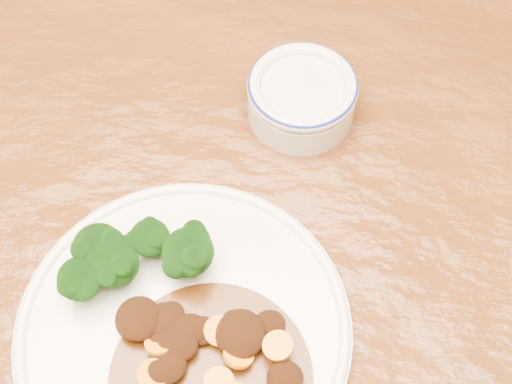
# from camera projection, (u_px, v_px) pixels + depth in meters

# --- Properties ---
(dining_table) EXTENTS (1.52, 0.94, 0.75)m
(dining_table) POSITION_uv_depth(u_px,v_px,m) (168.00, 274.00, 0.72)
(dining_table) COLOR #572A0F
(dining_table) RESTS_ON ground
(dinner_plate) EXTENTS (0.28, 0.28, 0.02)m
(dinner_plate) POSITION_uv_depth(u_px,v_px,m) (184.00, 329.00, 0.60)
(dinner_plate) COLOR white
(dinner_plate) RESTS_ON dining_table
(broccoli_florets) EXTENTS (0.13, 0.08, 0.05)m
(broccoli_florets) POSITION_uv_depth(u_px,v_px,m) (129.00, 256.00, 0.60)
(broccoli_florets) COLOR #558243
(broccoli_florets) RESTS_ON dinner_plate
(mince_stew) EXTENTS (0.17, 0.16, 0.03)m
(mince_stew) POSITION_uv_depth(u_px,v_px,m) (206.00, 363.00, 0.57)
(mince_stew) COLOR #411D07
(mince_stew) RESTS_ON dinner_plate
(dip_bowl) EXTENTS (0.11, 0.11, 0.05)m
(dip_bowl) POSITION_uv_depth(u_px,v_px,m) (302.00, 96.00, 0.70)
(dip_bowl) COLOR beige
(dip_bowl) RESTS_ON dining_table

